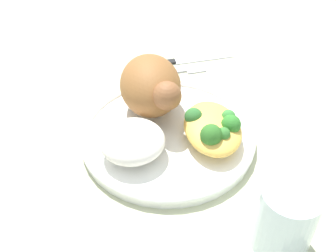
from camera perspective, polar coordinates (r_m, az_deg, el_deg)
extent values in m
plane|color=#BCC099|center=(0.60, 0.00, -2.03)|extent=(2.00, 2.00, 0.00)
cylinder|color=white|center=(0.59, 0.00, -1.56)|extent=(0.24, 0.24, 0.01)
torus|color=white|center=(0.59, 0.00, -1.08)|extent=(0.25, 0.25, 0.01)
ellipsoid|color=#915D30|center=(0.60, -2.44, 5.64)|extent=(0.11, 0.09, 0.08)
sphere|color=brown|center=(0.55, -0.63, 4.14)|extent=(0.04, 0.04, 0.04)
ellipsoid|color=white|center=(0.54, -4.93, -2.08)|extent=(0.08, 0.09, 0.04)
ellipsoid|color=#F2BC4F|center=(0.57, 6.13, -0.24)|extent=(0.11, 0.08, 0.03)
sphere|color=#327032|center=(0.57, 3.52, 1.32)|extent=(0.03, 0.03, 0.03)
sphere|color=#316D27|center=(0.54, 5.96, -1.26)|extent=(0.03, 0.03, 0.03)
sphere|color=#327C2C|center=(0.56, 8.65, 0.20)|extent=(0.03, 0.03, 0.03)
sphere|color=#3D893B|center=(0.57, 8.32, 1.31)|extent=(0.02, 0.02, 0.02)
sphere|color=#397B32|center=(0.54, 7.64, -1.10)|extent=(0.02, 0.02, 0.02)
cube|color=#B2B2B7|center=(0.72, -1.59, 7.23)|extent=(0.02, 0.11, 0.01)
cube|color=#B2B2B7|center=(0.74, 3.78, 7.88)|extent=(0.03, 0.04, 0.00)
cube|color=black|center=(0.75, -2.06, 8.64)|extent=(0.02, 0.08, 0.01)
cube|color=#B2B2B7|center=(0.77, 4.97, 9.34)|extent=(0.03, 0.11, 0.00)
cylinder|color=silver|center=(0.47, 15.85, -12.25)|extent=(0.06, 0.06, 0.09)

